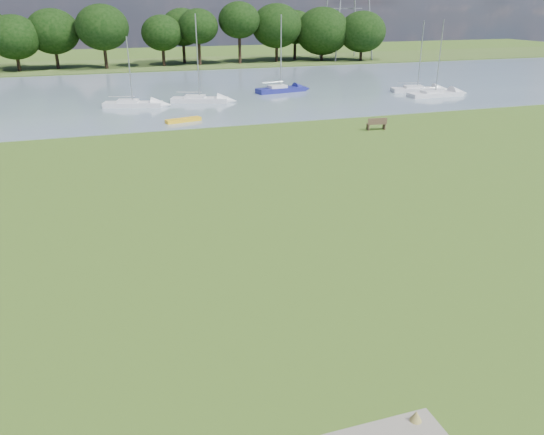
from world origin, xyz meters
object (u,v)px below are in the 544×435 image
object	(u,v)px
riverbank_bench	(377,124)
sailboat_6	(435,93)
sailboat_4	(199,98)
sailboat_5	(280,88)
sailboat_1	(132,102)
kayak	(183,120)
sailboat_0	(417,88)

from	to	relation	value
riverbank_bench	sailboat_6	bearing A→B (deg)	49.38
riverbank_bench	sailboat_4	world-z (taller)	sailboat_4
riverbank_bench	sailboat_5	size ratio (longest dim) A/B	0.20
sailboat_4	sailboat_6	world-z (taller)	sailboat_4
sailboat_4	sailboat_5	bearing A→B (deg)	39.45
sailboat_1	sailboat_6	distance (m)	32.74
kayak	sailboat_6	size ratio (longest dim) A/B	0.40
sailboat_0	sailboat_6	bearing A→B (deg)	-74.52
kayak	sailboat_0	distance (m)	29.80
sailboat_1	sailboat_5	size ratio (longest dim) A/B	0.79
riverbank_bench	sailboat_5	distance (m)	20.84
riverbank_bench	sailboat_0	bearing A→B (deg)	56.42
sailboat_4	sailboat_6	bearing A→B (deg)	10.32
sailboat_4	sailboat_1	bearing A→B (deg)	-156.06
kayak	sailboat_4	bearing A→B (deg)	56.58
sailboat_0	sailboat_4	world-z (taller)	sailboat_4
kayak	sailboat_1	bearing A→B (deg)	97.84
sailboat_1	sailboat_6	world-z (taller)	sailboat_6
sailboat_1	sailboat_0	bearing A→B (deg)	14.28
sailboat_4	sailboat_5	size ratio (longest dim) A/B	1.02
sailboat_5	sailboat_0	bearing A→B (deg)	-27.24
riverbank_bench	sailboat_0	distance (m)	21.36
sailboat_0	sailboat_5	xyz separation A→B (m)	(-15.22, 4.69, 0.08)
kayak	sailboat_5	xyz separation A→B (m)	(13.42, 12.90, 0.35)
sailboat_4	sailboat_5	world-z (taller)	sailboat_4
sailboat_1	kayak	bearing A→B (deg)	-52.17
sailboat_0	sailboat_6	xyz separation A→B (m)	(0.20, -3.34, -0.04)
sailboat_1	sailboat_4	bearing A→B (deg)	19.22
riverbank_bench	sailboat_5	world-z (taller)	sailboat_5
sailboat_1	sailboat_5	xyz separation A→B (m)	(17.08, 4.04, 0.10)
sailboat_0	sailboat_6	distance (m)	3.35
riverbank_bench	kayak	size ratio (longest dim) A/B	0.53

